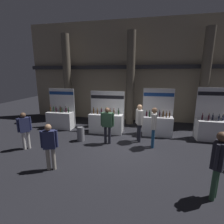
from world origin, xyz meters
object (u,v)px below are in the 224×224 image
at_px(exhibitor_booth_3, 214,128).
at_px(visitor_5, 107,122).
at_px(exhibitor_booth_0, 61,118).
at_px(visitor_1, 139,120).
at_px(exhibitor_booth_2, 157,124).
at_px(exhibitor_booth_1, 106,122).
at_px(trash_bin, 81,134).
at_px(visitor_0, 49,144).
at_px(visitor_4, 25,128).
at_px(visitor_3, 154,124).
at_px(visitor_6, 219,160).

bearing_deg(exhibitor_booth_3, visitor_5, -163.60).
bearing_deg(exhibitor_booth_0, visitor_1, -12.99).
bearing_deg(exhibitor_booth_2, exhibitor_booth_1, -176.43).
relative_size(exhibitor_booth_3, visitor_1, 1.41).
xyz_separation_m(exhibitor_booth_1, trash_bin, (-0.91, -1.36, -0.26)).
distance_m(visitor_0, visitor_4, 2.23).
relative_size(exhibitor_booth_1, visitor_4, 1.39).
bearing_deg(trash_bin, exhibitor_booth_3, 12.59).
relative_size(exhibitor_booth_0, exhibitor_booth_1, 1.03).
relative_size(exhibitor_booth_0, visitor_3, 1.30).
height_order(trash_bin, visitor_5, visitor_5).
relative_size(exhibitor_booth_3, visitor_5, 1.49).
relative_size(exhibitor_booth_2, trash_bin, 3.48).
bearing_deg(visitor_1, visitor_5, 90.94).
distance_m(exhibitor_booth_2, visitor_1, 1.45).
bearing_deg(visitor_0, visitor_3, -162.91).
bearing_deg(visitor_1, trash_bin, 80.10).
height_order(exhibitor_booth_3, visitor_4, exhibitor_booth_3).
height_order(exhibitor_booth_1, visitor_4, exhibitor_booth_1).
distance_m(exhibitor_booth_0, visitor_5, 3.56).
height_order(visitor_1, visitor_4, visitor_1).
distance_m(exhibitor_booth_0, exhibitor_booth_3, 8.03).
distance_m(exhibitor_booth_1, trash_bin, 1.66).
relative_size(exhibitor_booth_3, trash_bin, 3.63).
height_order(exhibitor_booth_2, exhibitor_booth_3, exhibitor_booth_3).
bearing_deg(visitor_5, visitor_6, 141.94).
relative_size(exhibitor_booth_3, visitor_4, 1.57).
distance_m(exhibitor_booth_3, visitor_1, 3.62).
relative_size(visitor_0, visitor_3, 0.90).
bearing_deg(trash_bin, visitor_3, -0.64).
bearing_deg(visitor_0, exhibitor_booth_1, -122.84).
relative_size(exhibitor_booth_2, visitor_0, 1.51).
height_order(exhibitor_booth_0, visitor_1, exhibitor_booth_0).
height_order(exhibitor_booth_0, exhibitor_booth_3, exhibitor_booth_3).
relative_size(exhibitor_booth_1, exhibitor_booth_2, 0.93).
relative_size(exhibitor_booth_1, visitor_1, 1.25).
bearing_deg(visitor_1, visitor_3, -149.43).
relative_size(trash_bin, visitor_4, 0.43).
bearing_deg(exhibitor_booth_3, visitor_3, -153.62).
bearing_deg(visitor_3, visitor_4, 103.81).
bearing_deg(exhibitor_booth_1, visitor_4, -136.81).
xyz_separation_m(visitor_1, visitor_5, (-1.39, -0.53, -0.06)).
bearing_deg(visitor_6, visitor_0, -59.67).
bearing_deg(visitor_6, visitor_3, -118.39).
bearing_deg(trash_bin, exhibitor_booth_2, 23.06).
relative_size(exhibitor_booth_3, visitor_0, 1.57).
distance_m(visitor_3, visitor_5, 2.01).
bearing_deg(trash_bin, visitor_0, -90.73).
height_order(exhibitor_booth_1, visitor_6, exhibitor_booth_1).
relative_size(visitor_3, visitor_6, 0.97).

